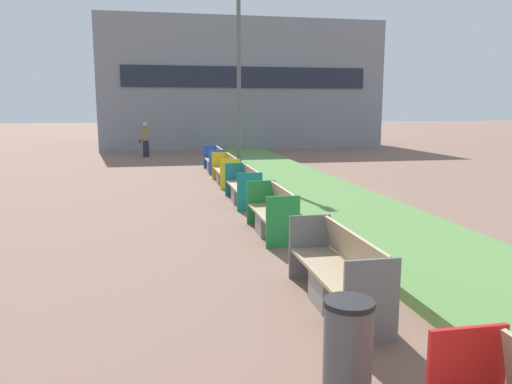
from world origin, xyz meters
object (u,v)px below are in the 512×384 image
(bench_blue_frame, at_px, (215,162))
(parked_car_distant, at_px, (302,133))
(litter_bin, at_px, (348,347))
(bench_grey_frame, at_px, (338,277))
(bench_green_frame, at_px, (273,216))
(bench_yellow_frame, at_px, (226,172))
(street_lamp_post, at_px, (239,70))
(bench_teal_frame, at_px, (244,189))
(pedestrian_walking, at_px, (146,139))

(bench_blue_frame, relative_size, parked_car_distant, 0.52)
(litter_bin, bearing_deg, bench_grey_frame, 72.04)
(bench_blue_frame, relative_size, litter_bin, 2.52)
(litter_bin, height_order, parked_car_distant, parked_car_distant)
(bench_grey_frame, relative_size, bench_green_frame, 1.13)
(bench_blue_frame, bearing_deg, litter_bin, -92.25)
(bench_yellow_frame, xyz_separation_m, street_lamp_post, (0.61, 1.07, 3.40))
(bench_green_frame, height_order, bench_teal_frame, same)
(bench_teal_frame, bearing_deg, bench_grey_frame, -90.00)
(litter_bin, bearing_deg, bench_teal_frame, 86.06)
(bench_teal_frame, bearing_deg, street_lamp_post, 82.25)
(bench_teal_frame, xyz_separation_m, litter_bin, (-0.62, -9.00, 0.06))
(bench_grey_frame, height_order, bench_green_frame, same)
(bench_grey_frame, relative_size, street_lamp_post, 0.33)
(bench_grey_frame, bearing_deg, bench_green_frame, 90.05)
(street_lamp_post, height_order, parked_car_distant, street_lamp_post)
(bench_green_frame, distance_m, bench_yellow_frame, 6.83)
(bench_blue_frame, bearing_deg, bench_green_frame, -90.01)
(bench_yellow_frame, height_order, parked_car_distant, parked_car_distant)
(bench_yellow_frame, height_order, street_lamp_post, street_lamp_post)
(bench_green_frame, distance_m, street_lamp_post, 8.63)
(litter_bin, xyz_separation_m, pedestrian_walking, (-2.19, 22.21, 0.47))
(bench_yellow_frame, distance_m, pedestrian_walking, 10.20)
(street_lamp_post, bearing_deg, bench_blue_frame, 105.06)
(bench_grey_frame, height_order, bench_teal_frame, same)
(bench_green_frame, xyz_separation_m, bench_teal_frame, (0.00, 3.42, 0.01))
(bench_grey_frame, relative_size, parked_car_distant, 0.53)
(pedestrian_walking, relative_size, parked_car_distant, 0.42)
(litter_bin, bearing_deg, bench_blue_frame, 87.75)
(bench_blue_frame, xyz_separation_m, pedestrian_walking, (-2.81, 6.45, 0.53))
(bench_green_frame, distance_m, parked_car_distant, 22.47)
(bench_grey_frame, distance_m, bench_green_frame, 3.67)
(bench_grey_frame, bearing_deg, bench_yellow_frame, 89.99)
(parked_car_distant, bearing_deg, litter_bin, -105.50)
(bench_green_frame, xyz_separation_m, bench_blue_frame, (0.00, 10.17, 0.01))
(bench_yellow_frame, relative_size, street_lamp_post, 0.34)
(litter_bin, distance_m, street_lamp_post, 13.95)
(litter_bin, relative_size, street_lamp_post, 0.13)
(bench_blue_frame, height_order, street_lamp_post, street_lamp_post)
(bench_grey_frame, distance_m, pedestrian_walking, 20.49)
(bench_grey_frame, distance_m, bench_yellow_frame, 10.50)
(street_lamp_post, height_order, pedestrian_walking, street_lamp_post)
(bench_teal_frame, height_order, litter_bin, bench_teal_frame)
(bench_yellow_frame, bearing_deg, bench_teal_frame, -90.02)
(bench_yellow_frame, height_order, bench_blue_frame, same)
(litter_bin, bearing_deg, street_lamp_post, 84.78)
(parked_car_distant, bearing_deg, bench_grey_frame, -105.31)
(bench_yellow_frame, bearing_deg, parked_car_distant, 64.76)
(bench_grey_frame, distance_m, street_lamp_post, 12.07)
(bench_blue_frame, relative_size, street_lamp_post, 0.32)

